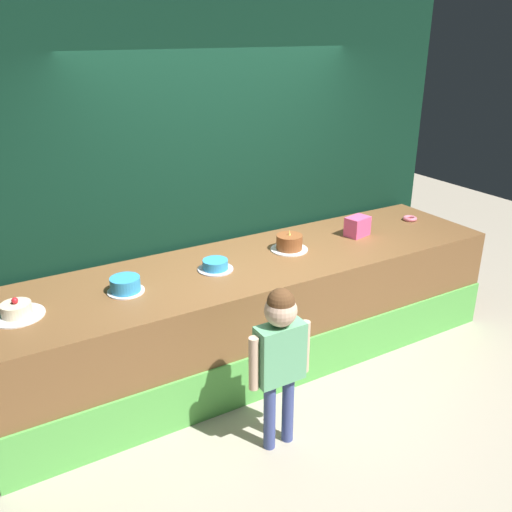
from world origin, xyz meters
TOP-DOWN VIEW (x-y plane):
  - ground_plane at (0.00, 0.00)m, footprint 12.00×12.00m
  - stage_platform at (0.00, 0.53)m, footprint 4.27×1.09m
  - curtain_backdrop at (0.00, 1.17)m, footprint 4.67×0.08m
  - child_figure at (-0.42, -0.48)m, footprint 0.45×0.21m
  - pink_box at (1.09, 0.57)m, footprint 0.24×0.19m
  - donut at (1.81, 0.63)m, footprint 0.14×0.14m
  - cake_far_left at (-1.81, 0.53)m, footprint 0.35×0.35m
  - cake_center_left at (-1.09, 0.51)m, footprint 0.26×0.26m
  - cake_center_right at (-0.36, 0.53)m, footprint 0.28×0.28m
  - cake_far_right at (0.36, 0.59)m, footprint 0.32×0.32m

SIDE VIEW (x-z plane):
  - ground_plane at x=0.00m, z-range 0.00..0.00m
  - stage_platform at x=0.00m, z-range 0.00..0.90m
  - child_figure at x=-0.42m, z-range 0.17..1.35m
  - donut at x=1.81m, z-range 0.90..0.94m
  - cake_center_right at x=-0.36m, z-range 0.90..0.98m
  - cake_far_left at x=-1.81m, z-range 0.88..1.01m
  - cake_center_left at x=-1.09m, z-range 0.90..1.01m
  - cake_far_right at x=0.36m, z-range 0.88..1.06m
  - pink_box at x=1.09m, z-range 0.90..1.08m
  - curtain_backdrop at x=0.00m, z-range 0.00..2.95m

